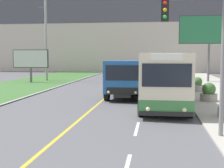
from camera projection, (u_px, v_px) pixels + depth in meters
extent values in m
cube|color=silver|center=(137.00, 128.00, 12.73)|extent=(0.12, 2.40, 0.01)
cube|color=silver|center=(142.00, 109.00, 17.26)|extent=(0.12, 2.40, 0.01)
cube|color=silver|center=(145.00, 98.00, 21.80)|extent=(0.12, 2.40, 0.01)
cube|color=silver|center=(147.00, 91.00, 26.34)|extent=(0.12, 2.40, 0.01)
cube|color=silver|center=(148.00, 85.00, 30.87)|extent=(0.12, 2.40, 0.01)
cube|color=beige|center=(138.00, 4.00, 57.23)|extent=(80.00, 8.00, 24.72)
cube|color=beige|center=(165.00, 80.00, 16.42)|extent=(2.46, 5.32, 2.81)
cube|color=#3D7F42|center=(164.00, 100.00, 16.51)|extent=(2.48, 5.34, 0.70)
cube|color=black|center=(165.00, 72.00, 16.38)|extent=(2.49, 4.89, 0.98)
cube|color=gray|center=(165.00, 52.00, 16.28)|extent=(2.09, 4.79, 0.08)
cube|color=beige|center=(162.00, 73.00, 22.55)|extent=(2.46, 5.32, 2.81)
cube|color=#3D7F42|center=(162.00, 88.00, 22.65)|extent=(2.48, 5.34, 0.70)
cube|color=black|center=(162.00, 67.00, 22.51)|extent=(2.49, 4.89, 0.98)
cube|color=gray|center=(163.00, 53.00, 22.42)|extent=(2.09, 4.79, 0.08)
cube|color=#474747|center=(163.00, 76.00, 19.48)|extent=(2.27, 0.90, 2.58)
cube|color=black|center=(167.00, 75.00, 13.74)|extent=(2.17, 0.04, 1.03)
cube|color=black|center=(166.00, 114.00, 13.89)|extent=(2.41, 0.06, 0.20)
sphere|color=#F4EAB2|center=(148.00, 109.00, 13.97)|extent=(0.20, 0.20, 0.20)
sphere|color=#F4EAB2|center=(184.00, 110.00, 13.75)|extent=(0.20, 0.20, 0.20)
cube|color=white|center=(167.00, 57.00, 13.66)|extent=(1.36, 0.04, 0.28)
cylinder|color=black|center=(141.00, 106.00, 15.22)|extent=(0.28, 1.00, 1.00)
cylinder|color=black|center=(190.00, 107.00, 14.89)|extent=(0.28, 1.00, 1.00)
cylinder|color=black|center=(144.00, 97.00, 18.37)|extent=(0.28, 1.00, 1.00)
cylinder|color=black|center=(184.00, 98.00, 18.04)|extent=(0.28, 1.00, 1.00)
cylinder|color=black|center=(146.00, 88.00, 23.35)|extent=(0.28, 1.00, 1.00)
cylinder|color=black|center=(178.00, 89.00, 23.02)|extent=(0.28, 1.00, 1.00)
cube|color=black|center=(127.00, 90.00, 22.49)|extent=(1.09, 6.44, 0.20)
cube|color=#235BA3|center=(124.00, 77.00, 20.48)|extent=(2.42, 2.58, 2.08)
cube|color=black|center=(122.00, 73.00, 19.16)|extent=(2.05, 0.04, 0.94)
cube|color=black|center=(122.00, 91.00, 19.25)|extent=(1.93, 0.06, 0.44)
sphere|color=silver|center=(108.00, 92.00, 19.37)|extent=(0.18, 0.18, 0.18)
sphere|color=silver|center=(136.00, 93.00, 19.13)|extent=(0.18, 0.18, 0.18)
cube|color=#B7931E|center=(129.00, 86.00, 23.87)|extent=(2.30, 3.61, 0.12)
cube|color=#B7931E|center=(115.00, 78.00, 23.96)|extent=(0.12, 3.61, 1.34)
cube|color=#B7931E|center=(143.00, 79.00, 23.66)|extent=(0.12, 3.61, 1.34)
cube|color=#B7931E|center=(126.00, 80.00, 22.09)|extent=(2.30, 0.12, 1.34)
cube|color=#B7931E|center=(130.00, 77.00, 25.53)|extent=(2.30, 0.12, 1.34)
cube|color=#B7931E|center=(127.00, 69.00, 22.02)|extent=(2.30, 0.12, 0.24)
cylinder|color=black|center=(107.00, 93.00, 20.48)|extent=(0.30, 1.04, 1.04)
cylinder|color=black|center=(141.00, 93.00, 20.17)|extent=(0.30, 1.04, 1.04)
cylinder|color=black|center=(114.00, 87.00, 24.21)|extent=(0.30, 1.04, 1.04)
cylinder|color=black|center=(143.00, 87.00, 23.90)|extent=(0.30, 1.04, 1.04)
cube|color=black|center=(163.00, 79.00, 33.40)|extent=(1.80, 4.30, 0.61)
cube|color=black|center=(163.00, 73.00, 33.45)|extent=(1.53, 2.36, 0.65)
cylinder|color=black|center=(155.00, 81.00, 32.26)|extent=(0.18, 0.62, 0.62)
cylinder|color=black|center=(171.00, 81.00, 32.03)|extent=(0.18, 0.62, 0.62)
cylinder|color=black|center=(155.00, 79.00, 34.80)|extent=(0.18, 0.62, 0.62)
cylinder|color=black|center=(170.00, 79.00, 34.58)|extent=(0.18, 0.62, 0.62)
cylinder|color=#9E9E99|center=(46.00, 39.00, 36.15)|extent=(0.28, 0.28, 9.60)
cylinder|color=#4C4C4C|center=(45.00, 8.00, 35.82)|extent=(1.80, 0.08, 0.08)
cylinder|color=slate|center=(223.00, 63.00, 11.03)|extent=(0.16, 0.16, 5.38)
cube|color=black|center=(165.00, 10.00, 11.15)|extent=(0.28, 0.24, 0.80)
sphere|color=red|center=(165.00, 3.00, 10.99)|extent=(0.14, 0.14, 0.14)
sphere|color=orange|center=(165.00, 10.00, 11.02)|extent=(0.14, 0.14, 0.14)
sphere|color=green|center=(165.00, 17.00, 11.04)|extent=(0.14, 0.14, 0.14)
cylinder|color=#59595B|center=(209.00, 63.00, 34.55)|extent=(0.24, 0.24, 4.32)
cube|color=#333333|center=(210.00, 30.00, 34.22)|extent=(6.60, 0.20, 3.11)
cube|color=#287547|center=(210.00, 29.00, 34.11)|extent=(6.44, 0.02, 2.95)
cylinder|color=#59595B|center=(31.00, 75.00, 34.07)|extent=(0.24, 0.24, 1.70)
cube|color=#333333|center=(31.00, 59.00, 33.91)|extent=(3.99, 0.20, 1.98)
cube|color=silver|center=(30.00, 59.00, 33.80)|extent=(3.83, 0.02, 1.82)
cylinder|color=gray|center=(209.00, 97.00, 19.81)|extent=(1.07, 1.07, 0.46)
sphere|color=#3D6B33|center=(209.00, 89.00, 19.76)|extent=(0.85, 0.85, 0.85)
cylinder|color=gray|center=(197.00, 88.00, 25.05)|extent=(0.96, 0.96, 0.51)
sphere|color=#3D6B33|center=(198.00, 82.00, 25.00)|extent=(0.77, 0.77, 0.77)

